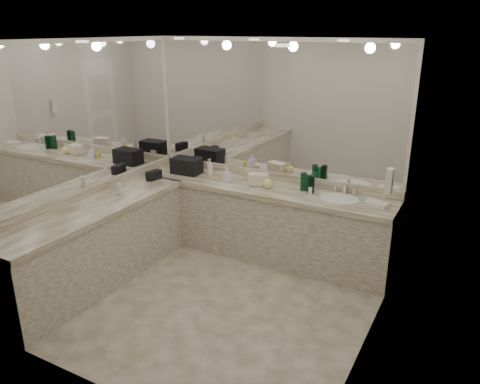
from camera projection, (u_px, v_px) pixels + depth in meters
The scene contains 38 objects.
floor at pixel (211, 299), 4.93m from camera, with size 3.20×3.20×0.00m, color beige.
ceiling at pixel (205, 40), 4.06m from camera, with size 3.20×3.20×0.00m, color white.
wall_back at pixel (273, 148), 5.74m from camera, with size 3.20×0.02×2.60m, color silver.
wall_left at pixel (87, 161), 5.21m from camera, with size 0.02×3.00×2.60m, color silver.
wall_right at pixel (376, 211), 3.78m from camera, with size 0.02×3.00×2.60m, color silver.
vanity_back_base at pixel (261, 223), 5.78m from camera, with size 3.20×0.60×0.84m, color beige.
vanity_back_top at pixel (262, 189), 5.62m from camera, with size 3.20×0.64×0.06m, color beige.
vanity_left_base at pixel (95, 248), 5.12m from camera, with size 0.60×2.40×0.84m, color beige.
vanity_left_top at pixel (91, 210), 4.97m from camera, with size 0.64×2.42×0.06m, color beige.
backsplash_back at pixel (272, 176), 5.84m from camera, with size 3.20×0.04×0.10m, color beige.
backsplash_left at pixel (91, 190), 5.32m from camera, with size 0.04×3.00×0.10m, color beige.
mirror_back at pixel (274, 110), 5.57m from camera, with size 3.12×0.01×1.55m, color white.
mirror_left at pixel (83, 118), 5.05m from camera, with size 0.01×2.92×1.55m, color white.
sink at pixel (339, 199), 5.20m from camera, with size 0.44×0.44×0.03m, color white.
faucet at pixel (345, 188), 5.35m from camera, with size 0.24×0.16×0.14m, color silver.
wall_phone at pixel (389, 181), 4.36m from camera, with size 0.06×0.10×0.24m, color white.
door at pixel (355, 264), 3.45m from camera, with size 0.02×0.82×2.10m, color white.
black_toiletry_bag at pixel (187, 165), 6.08m from camera, with size 0.37×0.23×0.21m, color black.
black_bag_spill at pixel (154, 176), 5.84m from camera, with size 0.09×0.20×0.11m, color black.
cream_cosmetic_case at pixel (258, 180), 5.63m from camera, with size 0.23×0.14×0.13m, color beige.
hand_towel at pixel (377, 204), 5.00m from camera, with size 0.24×0.16×0.04m, color white.
lotion_left at pixel (119, 189), 5.32m from camera, with size 0.05×0.05×0.12m, color white.
soap_bottle_a at pixel (210, 167), 5.98m from camera, with size 0.09×0.09×0.22m, color silver.
soap_bottle_b at pixel (227, 174), 5.75m from camera, with size 0.08×0.08×0.18m, color white.
soap_bottle_c at pixel (268, 182), 5.52m from camera, with size 0.12×0.12×0.16m, color #EAE68A.
green_bottle_0 at pixel (312, 184), 5.39m from camera, with size 0.07×0.07×0.20m, color #10552F.
green_bottle_1 at pixel (304, 182), 5.45m from camera, with size 0.07×0.07×0.21m, color #10552F.
green_bottle_2 at pixel (310, 183), 5.42m from camera, with size 0.07×0.07×0.19m, color #10552F.
green_bottle_3 at pixel (311, 184), 5.36m from camera, with size 0.07×0.07×0.21m, color #10552F.
amenity_bottle_0 at pixel (310, 191), 5.32m from camera, with size 0.04×0.04×0.08m, color white.
amenity_bottle_1 at pixel (224, 176), 5.85m from camera, with size 0.06×0.06×0.10m, color #F2D84C.
amenity_bottle_2 at pixel (270, 185), 5.52m from camera, with size 0.04×0.04×0.08m, color silver.
amenity_bottle_3 at pixel (185, 165), 6.27m from camera, with size 0.04×0.04×0.10m, color white.
amenity_bottle_4 at pixel (192, 169), 6.08m from camera, with size 0.04×0.04×0.12m, color silver.
amenity_bottle_5 at pixel (267, 183), 5.63m from camera, with size 0.06×0.06×0.07m, color #F2D84C.
amenity_bottle_6 at pixel (182, 169), 6.13m from camera, with size 0.06×0.06×0.09m, color white.
amenity_bottle_7 at pixel (247, 175), 5.85m from camera, with size 0.06×0.06×0.11m, color #E0B28C.
amenity_bottle_8 at pixel (188, 166), 6.24m from camera, with size 0.06×0.06×0.10m, color white.
Camera 1 is at (2.30, -3.61, 2.70)m, focal length 35.00 mm.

